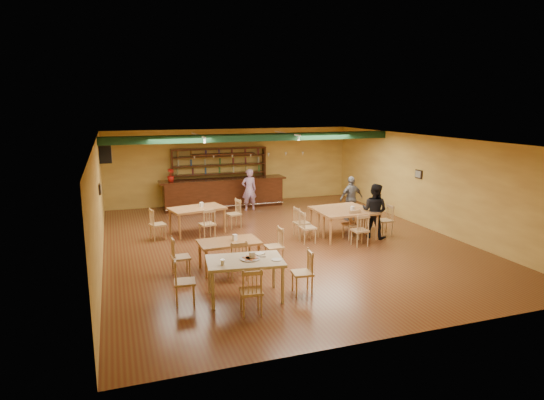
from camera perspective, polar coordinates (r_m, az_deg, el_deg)
name	(u,v)px	position (r m, az deg, el deg)	size (l,w,h in m)	color
floor	(283,242)	(13.78, 1.33, -5.13)	(12.00, 12.00, 0.00)	brown
ceiling_beam	(255,137)	(15.89, -2.15, 7.65)	(10.00, 0.30, 0.25)	black
track_rail_left	(198,135)	(16.05, -9.00, 7.81)	(0.05, 2.50, 0.05)	silver
track_rail_right	(287,133)	(16.90, 1.85, 8.13)	(0.05, 2.50, 0.05)	silver
ac_unit	(105,154)	(16.65, -19.68, 5.37)	(0.34, 0.70, 0.48)	silver
picture_left	(100,189)	(13.57, -20.30, 1.25)	(0.04, 0.34, 0.28)	black
picture_right	(419,174)	(16.19, 17.48, 3.03)	(0.04, 0.34, 0.28)	black
bar_counter	(224,193)	(18.30, -5.94, 0.85)	(4.90, 0.85, 1.13)	black
back_bar_hutch	(220,176)	(18.81, -6.41, 2.91)	(3.79, 0.40, 2.28)	black
poinsettia	(171,175)	(17.83, -12.28, 2.99)	(0.27, 0.27, 0.49)	#B51910
dining_table_a	(197,220)	(14.78, -9.09, -2.47)	(1.64, 0.99, 0.82)	#9A6636
dining_table_b	(338,220)	(14.76, 8.06, -2.44)	(1.66, 0.99, 0.83)	#9A6636
dining_table_c	(229,255)	(11.49, -5.25, -6.74)	(1.45, 0.87, 0.73)	#9A6636
dining_table_d	(347,225)	(14.18, 9.19, -3.04)	(1.68, 1.01, 0.84)	#9A6636
near_table	(245,279)	(9.84, -3.31, -9.60)	(1.57, 1.01, 0.84)	tan
pizza_tray	(250,259)	(9.72, -2.70, -7.18)	(0.40, 0.40, 0.01)	silver
parmesan_shaker	(223,262)	(9.41, -6.04, -7.58)	(0.07, 0.07, 0.11)	#EAE5C6
napkin_stack	(260,254)	(10.00, -1.52, -6.59)	(0.20, 0.15, 0.03)	white
pizza_server	(257,257)	(9.81, -1.85, -6.93)	(0.32, 0.09, 0.00)	silver
side_plate	(277,260)	(9.66, 0.56, -7.29)	(0.22, 0.22, 0.01)	white
patron_bar	(249,190)	(17.67, -2.81, 1.26)	(0.58, 0.38, 1.59)	#9C54B6
patron_right_a	(374,211)	(14.37, 12.40, -1.29)	(0.80, 0.63, 1.66)	black
patron_right_b	(351,198)	(16.37, 9.66, 0.19)	(0.90, 0.38, 1.54)	slate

